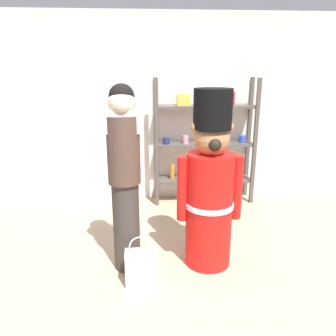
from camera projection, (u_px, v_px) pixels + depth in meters
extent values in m
plane|color=tan|center=(177.00, 284.00, 3.03)|extent=(6.40, 6.40, 0.00)
cube|color=silver|center=(163.00, 110.00, 4.75)|extent=(6.40, 0.12, 2.60)
cube|color=#4C4742|center=(157.00, 145.00, 4.51)|extent=(0.05, 0.05, 1.75)
cube|color=#4C4742|center=(255.00, 143.00, 4.61)|extent=(0.05, 0.05, 1.75)
cube|color=#4C4742|center=(156.00, 140.00, 4.80)|extent=(0.05, 0.05, 1.75)
cube|color=#4C4742|center=(248.00, 139.00, 4.89)|extent=(0.05, 0.05, 1.75)
cube|color=#4C4742|center=(203.00, 179.00, 4.87)|extent=(1.36, 0.30, 0.04)
cube|color=#4C4742|center=(204.00, 144.00, 4.71)|extent=(1.36, 0.30, 0.04)
cube|color=#4C4742|center=(206.00, 107.00, 4.56)|extent=(1.36, 0.30, 0.04)
cylinder|color=navy|center=(166.00, 141.00, 4.62)|extent=(0.10, 0.10, 0.09)
cylinder|color=pink|center=(186.00, 140.00, 4.65)|extent=(0.08, 0.08, 0.11)
cylinder|color=red|center=(205.00, 140.00, 4.69)|extent=(0.09, 0.09, 0.09)
cylinder|color=green|center=(224.00, 140.00, 4.68)|extent=(0.09, 0.09, 0.10)
cylinder|color=blue|center=(242.00, 139.00, 4.73)|extent=(0.09, 0.09, 0.10)
cylinder|color=#B27226|center=(172.00, 171.00, 4.80)|extent=(0.07, 0.07, 0.23)
cylinder|color=#596B33|center=(204.00, 172.00, 4.82)|extent=(0.07, 0.07, 0.20)
cylinder|color=navy|center=(234.00, 170.00, 4.88)|extent=(0.07, 0.07, 0.20)
cube|color=gold|center=(183.00, 100.00, 4.51)|extent=(0.17, 0.14, 0.15)
cube|color=#B21E2D|center=(228.00, 98.00, 4.55)|extent=(0.16, 0.13, 0.18)
cylinder|color=red|center=(209.00, 210.00, 3.22)|extent=(0.45, 0.45, 1.12)
cylinder|color=white|center=(209.00, 204.00, 3.20)|extent=(0.47, 0.47, 0.05)
sphere|color=#A26F46|center=(212.00, 139.00, 3.02)|extent=(0.33, 0.33, 0.33)
sphere|color=#A26F46|center=(197.00, 127.00, 2.98)|extent=(0.11, 0.11, 0.11)
sphere|color=#A26F46|center=(227.00, 127.00, 2.99)|extent=(0.11, 0.11, 0.11)
cylinder|color=black|center=(213.00, 109.00, 2.94)|extent=(0.35, 0.35, 0.36)
cylinder|color=red|center=(183.00, 189.00, 3.14)|extent=(0.11, 0.11, 0.62)
cylinder|color=red|center=(237.00, 188.00, 3.17)|extent=(0.11, 0.11, 0.62)
sphere|color=black|center=(215.00, 145.00, 2.88)|extent=(0.11, 0.11, 0.11)
cylinder|color=#38332D|center=(126.00, 226.00, 3.18)|extent=(0.25, 0.25, 0.88)
cylinder|color=#4C382D|center=(123.00, 150.00, 2.96)|extent=(0.30, 0.30, 0.61)
sphere|color=beige|center=(122.00, 103.00, 2.84)|extent=(0.23, 0.23, 0.23)
cube|color=silver|center=(122.00, 122.00, 2.83)|extent=(0.31, 0.04, 0.20)
sphere|color=black|center=(122.00, 97.00, 2.85)|extent=(0.22, 0.22, 0.22)
cube|color=silver|center=(141.00, 268.00, 2.97)|extent=(0.28, 0.13, 0.34)
torus|color=silver|center=(141.00, 247.00, 2.91)|extent=(0.21, 0.01, 0.21)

